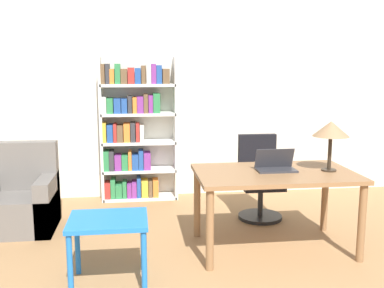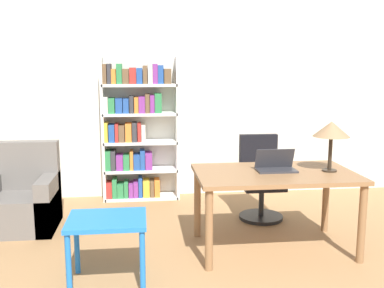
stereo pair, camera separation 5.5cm
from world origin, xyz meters
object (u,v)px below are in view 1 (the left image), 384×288
Objects in this scene: desk at (275,182)px; bookshelf at (134,132)px; laptop at (276,166)px; table_lamp at (331,130)px; armchair at (19,202)px; office_chair at (259,180)px; side_table_blue at (108,229)px.

desk is 2.28m from bookshelf.
laptop is 0.62m from table_lamp.
armchair reaches higher than desk.
office_chair is (0.11, 0.93, -0.23)m from desk.
office_chair reaches higher than desk.
bookshelf reaches higher than side_table_blue.
table_lamp is 0.26× the size of bookshelf.
office_chair is (0.09, 0.88, -0.37)m from laptop.
laptop is at bearing -52.83° from bookshelf.
laptop is at bearing -17.38° from armchair.
office_chair is at bearing 113.32° from table_lamp.
office_chair is 0.52× the size of bookshelf.
armchair reaches higher than side_table_blue.
bookshelf is at bearing 134.98° from table_lamp.
table_lamp is 2.64m from bookshelf.
bookshelf is (1.24, 0.97, 0.61)m from armchair.
laptop is 1.71m from side_table_blue.
laptop reaches higher than side_table_blue.
office_chair reaches higher than side_table_blue.
bookshelf reaches higher than laptop.
bookshelf reaches higher than desk.
table_lamp is at bearing -3.00° from desk.
side_table_blue is 0.67× the size of armchair.
armchair is at bearing -178.64° from office_chair.
bookshelf is (-1.45, 0.91, 0.47)m from office_chair.
bookshelf is at bearing 85.06° from side_table_blue.
laptop is 0.39× the size of office_chair.
armchair is 0.50× the size of bookshelf.
table_lamp is (0.51, -0.07, 0.35)m from laptop.
desk is 0.15m from laptop.
bookshelf is at bearing 127.17° from laptop.
bookshelf reaches higher than office_chair.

